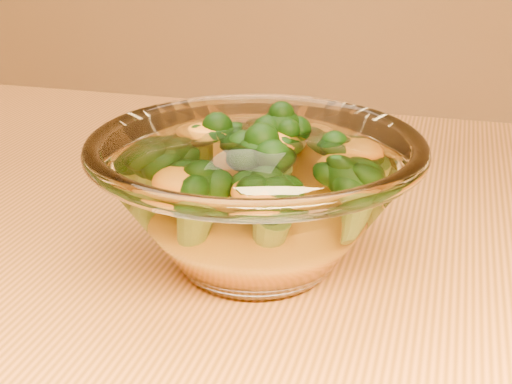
# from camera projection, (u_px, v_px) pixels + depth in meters

# --- Properties ---
(table) EXTENTS (1.20, 0.80, 0.75)m
(table) POSITION_uv_depth(u_px,v_px,m) (240.00, 382.00, 0.53)
(table) COLOR #BE7439
(table) RESTS_ON ground
(glass_bowl) EXTENTS (0.22, 0.22, 0.10)m
(glass_bowl) POSITION_uv_depth(u_px,v_px,m) (256.00, 199.00, 0.47)
(glass_bowl) COLOR white
(glass_bowl) RESTS_ON table
(cheese_sauce) EXTENTS (0.12, 0.12, 0.03)m
(cheese_sauce) POSITION_uv_depth(u_px,v_px,m) (256.00, 227.00, 0.48)
(cheese_sauce) COLOR orange
(cheese_sauce) RESTS_ON glass_bowl
(broccoli_heap) EXTENTS (0.16, 0.14, 0.07)m
(broccoli_heap) POSITION_uv_depth(u_px,v_px,m) (258.00, 171.00, 0.47)
(broccoli_heap) COLOR black
(broccoli_heap) RESTS_ON cheese_sauce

